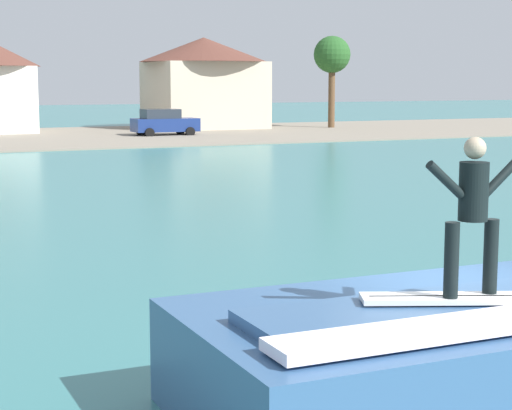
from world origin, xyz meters
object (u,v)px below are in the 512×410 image
object	(u,v)px
wave_crest	(448,354)
house_gabled_white	(204,79)
surfer	(473,207)
tree_tall_bare	(332,57)
car_far_shore	(164,122)
surfboard	(459,298)

from	to	relation	value
wave_crest	house_gabled_white	bearing A→B (deg)	71.80
surfer	house_gabled_white	size ratio (longest dim) A/B	0.17
house_gabled_white	tree_tall_bare	size ratio (longest dim) A/B	1.39
car_far_shore	surfboard	bearing A→B (deg)	-104.73
surfboard	tree_tall_bare	distance (m)	61.37
wave_crest	car_far_shore	bearing A→B (deg)	75.34
surfboard	house_gabled_white	xyz separation A→B (m)	(19.10, 57.99, 2.51)
house_gabled_white	surfer	bearing A→B (deg)	-108.12
house_gabled_white	wave_crest	bearing A→B (deg)	-108.20
wave_crest	car_far_shore	world-z (taller)	car_far_shore
surfboard	surfer	xyz separation A→B (m)	(0.12, -0.04, 1.00)
surfer	car_far_shore	size ratio (longest dim) A/B	0.39
tree_tall_bare	surfboard	bearing A→B (deg)	-117.71
surfboard	tree_tall_bare	world-z (taller)	tree_tall_bare
car_far_shore	tree_tall_bare	distance (m)	16.47
car_far_shore	tree_tall_bare	bearing A→B (deg)	14.63
house_gabled_white	tree_tall_bare	world-z (taller)	tree_tall_bare
surfboard	car_far_shore	size ratio (longest dim) A/B	0.48
car_far_shore	wave_crest	bearing A→B (deg)	-104.66
wave_crest	tree_tall_bare	size ratio (longest dim) A/B	0.84
wave_crest	car_far_shore	xyz separation A→B (m)	(13.03, 49.82, 0.29)
surfer	wave_crest	bearing A→B (deg)	83.71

